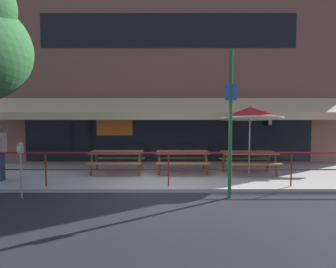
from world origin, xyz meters
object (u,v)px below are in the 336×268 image
(parking_meter_near, at_px, (21,153))
(picnic_table_centre, at_px, (183,156))
(picnic_table_left, at_px, (117,156))
(picnic_table_right, at_px, (249,156))
(street_sign_pole, at_px, (231,123))
(patio_umbrella_right, at_px, (250,113))
(pedestrian_walking, at_px, (1,150))

(parking_meter_near, bearing_deg, picnic_table_centre, 31.70)
(picnic_table_left, relative_size, parking_meter_near, 1.27)
(picnic_table_right, height_order, street_sign_pole, street_sign_pole)
(picnic_table_left, distance_m, picnic_table_centre, 2.28)
(picnic_table_centre, relative_size, parking_meter_near, 1.27)
(parking_meter_near, height_order, street_sign_pole, street_sign_pole)
(street_sign_pole, bearing_deg, parking_meter_near, -179.54)
(picnic_table_centre, distance_m, patio_umbrella_right, 2.72)
(pedestrian_walking, height_order, parking_meter_near, pedestrian_walking)
(picnic_table_right, relative_size, street_sign_pole, 0.49)
(patio_umbrella_right, distance_m, parking_meter_near, 6.98)
(patio_umbrella_right, height_order, pedestrian_walking, patio_umbrella_right)
(picnic_table_right, relative_size, pedestrian_walking, 1.05)
(picnic_table_right, bearing_deg, parking_meter_near, -159.14)
(picnic_table_left, bearing_deg, picnic_table_right, -1.34)
(picnic_table_left, distance_m, street_sign_pole, 4.35)
(pedestrian_walking, bearing_deg, picnic_table_left, 18.39)
(pedestrian_walking, height_order, street_sign_pole, street_sign_pole)
(picnic_table_centre, bearing_deg, patio_umbrella_right, -4.26)
(picnic_table_centre, distance_m, picnic_table_right, 2.28)
(picnic_table_centre, height_order, street_sign_pole, street_sign_pole)
(parking_meter_near, xyz_separation_m, street_sign_pole, (5.24, 0.04, 0.75))
(parking_meter_near, bearing_deg, picnic_table_right, 20.86)
(picnic_table_right, height_order, parking_meter_near, parking_meter_near)
(picnic_table_left, height_order, street_sign_pole, street_sign_pole)
(picnic_table_left, bearing_deg, picnic_table_centre, 0.37)
(picnic_table_left, height_order, parking_meter_near, parking_meter_near)
(patio_umbrella_right, bearing_deg, parking_meter_near, -159.52)
(street_sign_pole, bearing_deg, picnic_table_right, 63.12)
(picnic_table_left, distance_m, picnic_table_right, 4.56)
(picnic_table_right, bearing_deg, picnic_table_centre, 176.95)
(picnic_table_left, height_order, pedestrian_walking, pedestrian_walking)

